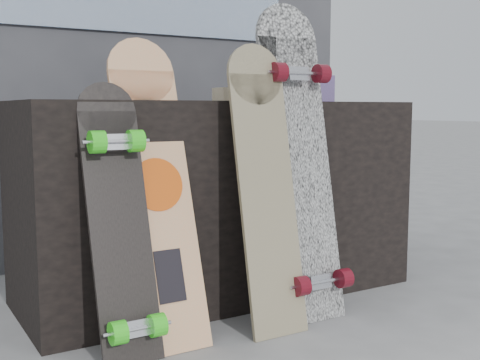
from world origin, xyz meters
TOP-DOWN VIEW (x-y plane):
  - ground at (0.00, 0.00)m, footprint 60.00×60.00m
  - vendor_table at (0.00, 0.50)m, footprint 1.60×0.60m
  - booth at (0.00, 1.35)m, footprint 2.40×0.22m
  - merch_box_purple at (-0.30, 0.54)m, footprint 0.18×0.12m
  - merch_box_small at (0.51, 0.53)m, footprint 0.14×0.14m
  - merch_box_flat at (0.15, 0.57)m, footprint 0.22×0.10m
  - longboard_geisha at (-0.42, 0.17)m, footprint 0.24×0.33m
  - longboard_celtic at (-0.06, 0.06)m, footprint 0.22×0.21m
  - longboard_cascadia at (0.13, 0.11)m, footprint 0.26×0.31m
  - skateboard_dark at (-0.57, 0.09)m, footprint 0.19×0.30m

SIDE VIEW (x-z plane):
  - ground at x=0.00m, z-range 0.00..0.00m
  - vendor_table at x=0.00m, z-range 0.00..0.80m
  - skateboard_dark at x=-0.57m, z-range 0.01..0.87m
  - longboard_celtic at x=-0.06m, z-range 0.03..1.03m
  - longboard_geisha at x=-0.42m, z-range 0.03..1.04m
  - longboard_cascadia at x=0.13m, z-range 0.02..1.19m
  - merch_box_flat at x=0.15m, z-range 0.80..0.86m
  - merch_box_purple at x=-0.30m, z-range 0.80..0.90m
  - merch_box_small at x=0.51m, z-range 0.80..0.92m
  - booth at x=0.00m, z-range 0.00..2.20m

